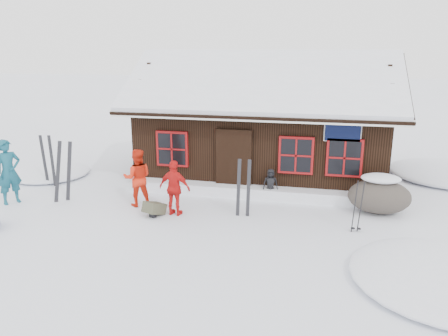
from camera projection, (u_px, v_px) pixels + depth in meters
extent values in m
plane|color=white|center=(183.00, 220.00, 11.71)|extent=(120.00, 120.00, 0.00)
cube|color=black|center=(264.00, 140.00, 15.76)|extent=(8.00, 5.00, 2.50)
cube|color=black|center=(260.00, 84.00, 13.81)|extent=(8.90, 3.14, 1.88)
cube|color=black|center=(271.00, 78.00, 16.58)|extent=(8.90, 3.14, 1.88)
cube|color=white|center=(260.00, 79.00, 13.77)|extent=(8.72, 3.07, 1.86)
cube|color=white|center=(271.00, 74.00, 16.55)|extent=(8.72, 3.07, 1.86)
cube|color=white|center=(266.00, 55.00, 14.97)|extent=(8.81, 0.22, 0.14)
cube|color=silver|center=(252.00, 118.00, 12.66)|extent=(8.90, 0.10, 0.20)
cube|color=black|center=(234.00, 163.00, 13.55)|extent=(1.00, 0.10, 2.00)
cube|color=black|center=(343.00, 131.00, 12.54)|extent=(1.00, 0.06, 0.60)
cube|color=maroon|center=(172.00, 149.00, 13.88)|extent=(1.04, 0.10, 1.14)
cube|color=black|center=(172.00, 149.00, 13.84)|extent=(0.90, 0.04, 1.00)
cube|color=maroon|center=(296.00, 155.00, 13.05)|extent=(1.04, 0.10, 1.14)
cube|color=black|center=(296.00, 156.00, 13.01)|extent=(0.90, 0.04, 1.00)
cube|color=maroon|center=(344.00, 158.00, 12.75)|extent=(1.04, 0.10, 1.14)
cube|color=black|center=(344.00, 158.00, 12.71)|extent=(0.90, 0.04, 1.00)
cube|color=white|center=(251.00, 191.00, 13.46)|extent=(7.60, 0.60, 0.35)
ellipsoid|color=white|center=(50.00, 175.00, 15.81)|extent=(2.80, 2.80, 0.34)
ellipsoid|color=white|center=(443.00, 283.00, 8.55)|extent=(3.60, 3.60, 0.43)
ellipsoid|color=white|center=(447.00, 176.00, 15.64)|extent=(4.00, 4.00, 0.48)
imported|color=#144F60|center=(9.00, 172.00, 12.73)|extent=(0.77, 0.84, 1.92)
imported|color=red|center=(137.00, 178.00, 12.56)|extent=(0.99, 0.89, 1.68)
imported|color=red|center=(175.00, 188.00, 11.85)|extent=(0.95, 0.50, 1.54)
imported|color=black|center=(270.00, 184.00, 13.21)|extent=(0.52, 0.39, 0.94)
ellipsoid|color=#4E463E|center=(379.00, 197.00, 12.11)|extent=(1.70, 1.27, 0.93)
ellipsoid|color=white|center=(381.00, 183.00, 12.00)|extent=(1.07, 0.77, 0.24)
cube|color=black|center=(58.00, 172.00, 12.90)|extent=(0.31, 0.28, 1.89)
cube|color=black|center=(69.00, 172.00, 12.94)|extent=(0.40, 0.09, 1.89)
cube|color=black|center=(44.00, 161.00, 14.43)|extent=(0.18, 0.07, 1.76)
cube|color=black|center=(52.00, 162.00, 14.38)|extent=(0.18, 0.07, 1.76)
cube|color=black|center=(239.00, 189.00, 11.80)|extent=(0.14, 0.05, 1.66)
cube|color=black|center=(248.00, 189.00, 11.74)|extent=(0.14, 0.05, 1.66)
cylinder|color=black|center=(355.00, 207.00, 10.80)|extent=(0.10, 0.12, 1.36)
cylinder|color=black|center=(361.00, 208.00, 10.77)|extent=(0.10, 0.12, 1.36)
cube|color=#454431|center=(154.00, 211.00, 11.95)|extent=(0.59, 0.66, 0.30)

